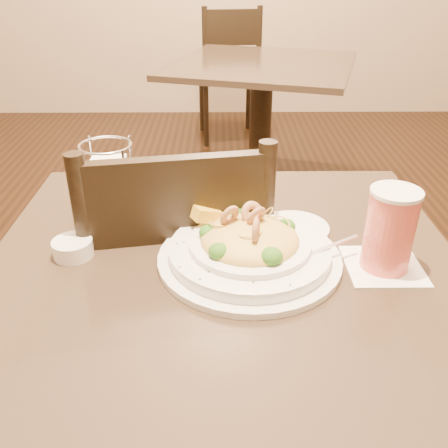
{
  "coord_description": "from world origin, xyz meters",
  "views": [
    {
      "loc": [
        -0.01,
        -0.77,
        1.25
      ],
      "look_at": [
        0.0,
        0.02,
        0.81
      ],
      "focal_mm": 40.0,
      "sensor_mm": 36.0,
      "label": 1
    }
  ],
  "objects_px": {
    "bread_basket": "(148,201)",
    "drink_glass": "(390,231)",
    "dining_chair_near": "(177,294)",
    "butter_ramekin": "(73,248)",
    "pasta_bowl": "(249,247)",
    "dining_chair_far": "(229,71)",
    "background_table": "(261,106)",
    "side_plate": "(294,228)",
    "main_table": "(224,360)",
    "napkin_caddy": "(110,188)"
  },
  "relations": [
    {
      "from": "bread_basket",
      "to": "drink_glass",
      "type": "bearing_deg",
      "value": -26.74
    },
    {
      "from": "dining_chair_near",
      "to": "butter_ramekin",
      "type": "bearing_deg",
      "value": 37.49
    },
    {
      "from": "pasta_bowl",
      "to": "butter_ramekin",
      "type": "xyz_separation_m",
      "value": [
        -0.34,
        0.02,
        -0.01
      ]
    },
    {
      "from": "butter_ramekin",
      "to": "dining_chair_far",
      "type": "bearing_deg",
      "value": 82.7
    },
    {
      "from": "background_table",
      "to": "butter_ramekin",
      "type": "relative_size",
      "value": 14.76
    },
    {
      "from": "dining_chair_near",
      "to": "drink_glass",
      "type": "distance_m",
      "value": 0.57
    },
    {
      "from": "side_plate",
      "to": "drink_glass",
      "type": "bearing_deg",
      "value": -43.71
    },
    {
      "from": "pasta_bowl",
      "to": "butter_ramekin",
      "type": "height_order",
      "value": "pasta_bowl"
    },
    {
      "from": "dining_chair_near",
      "to": "pasta_bowl",
      "type": "height_order",
      "value": "dining_chair_near"
    },
    {
      "from": "main_table",
      "to": "butter_ramekin",
      "type": "xyz_separation_m",
      "value": [
        -0.29,
        0.04,
        0.25
      ]
    },
    {
      "from": "dining_chair_far",
      "to": "pasta_bowl",
      "type": "height_order",
      "value": "dining_chair_far"
    },
    {
      "from": "main_table",
      "to": "pasta_bowl",
      "type": "relative_size",
      "value": 2.39
    },
    {
      "from": "bread_basket",
      "to": "background_table",
      "type": "bearing_deg",
      "value": 76.88
    },
    {
      "from": "drink_glass",
      "to": "napkin_caddy",
      "type": "bearing_deg",
      "value": 160.17
    },
    {
      "from": "pasta_bowl",
      "to": "napkin_caddy",
      "type": "relative_size",
      "value": 2.16
    },
    {
      "from": "drink_glass",
      "to": "side_plate",
      "type": "distance_m",
      "value": 0.21
    },
    {
      "from": "background_table",
      "to": "bread_basket",
      "type": "bearing_deg",
      "value": -103.12
    },
    {
      "from": "dining_chair_near",
      "to": "butter_ramekin",
      "type": "relative_size",
      "value": 12.21
    },
    {
      "from": "background_table",
      "to": "dining_chair_near",
      "type": "xyz_separation_m",
      "value": [
        -0.33,
        -1.66,
        -0.0
      ]
    },
    {
      "from": "dining_chair_far",
      "to": "dining_chair_near",
      "type": "bearing_deg",
      "value": 79.52
    },
    {
      "from": "napkin_caddy",
      "to": "side_plate",
      "type": "distance_m",
      "value": 0.4
    },
    {
      "from": "dining_chair_far",
      "to": "butter_ramekin",
      "type": "height_order",
      "value": "dining_chair_far"
    },
    {
      "from": "side_plate",
      "to": "dining_chair_far",
      "type": "bearing_deg",
      "value": 91.78
    },
    {
      "from": "background_table",
      "to": "bread_basket",
      "type": "relative_size",
      "value": 4.73
    },
    {
      "from": "background_table",
      "to": "side_plate",
      "type": "distance_m",
      "value": 1.77
    },
    {
      "from": "napkin_caddy",
      "to": "side_plate",
      "type": "height_order",
      "value": "napkin_caddy"
    },
    {
      "from": "background_table",
      "to": "drink_glass",
      "type": "distance_m",
      "value": 1.92
    },
    {
      "from": "background_table",
      "to": "side_plate",
      "type": "relative_size",
      "value": 7.78
    },
    {
      "from": "main_table",
      "to": "drink_glass",
      "type": "height_order",
      "value": "drink_glass"
    },
    {
      "from": "bread_basket",
      "to": "side_plate",
      "type": "bearing_deg",
      "value": -16.45
    },
    {
      "from": "main_table",
      "to": "drink_glass",
      "type": "bearing_deg",
      "value": -0.48
    },
    {
      "from": "dining_chair_far",
      "to": "butter_ramekin",
      "type": "relative_size",
      "value": 12.21
    },
    {
      "from": "pasta_bowl",
      "to": "napkin_caddy",
      "type": "distance_m",
      "value": 0.34
    },
    {
      "from": "bread_basket",
      "to": "napkin_caddy",
      "type": "relative_size",
      "value": 1.37
    },
    {
      "from": "background_table",
      "to": "butter_ramekin",
      "type": "height_order",
      "value": "butter_ramekin"
    },
    {
      "from": "dining_chair_far",
      "to": "background_table",
      "type": "bearing_deg",
      "value": 92.95
    },
    {
      "from": "drink_glass",
      "to": "main_table",
      "type": "bearing_deg",
      "value": 179.52
    },
    {
      "from": "dining_chair_far",
      "to": "side_plate",
      "type": "bearing_deg",
      "value": 85.28
    },
    {
      "from": "pasta_bowl",
      "to": "bread_basket",
      "type": "xyz_separation_m",
      "value": [
        -0.22,
        0.21,
        -0.01
      ]
    },
    {
      "from": "background_table",
      "to": "dining_chair_near",
      "type": "distance_m",
      "value": 1.69
    },
    {
      "from": "dining_chair_near",
      "to": "dining_chair_far",
      "type": "relative_size",
      "value": 1.0
    },
    {
      "from": "background_table",
      "to": "bread_basket",
      "type": "height_order",
      "value": "bread_basket"
    },
    {
      "from": "main_table",
      "to": "dining_chair_far",
      "type": "xyz_separation_m",
      "value": [
        0.07,
        2.81,
        -0.0
      ]
    },
    {
      "from": "side_plate",
      "to": "background_table",
      "type": "bearing_deg",
      "value": 87.73
    },
    {
      "from": "main_table",
      "to": "butter_ramekin",
      "type": "bearing_deg",
      "value": 171.65
    },
    {
      "from": "napkin_caddy",
      "to": "butter_ramekin",
      "type": "distance_m",
      "value": 0.17
    },
    {
      "from": "butter_ramekin",
      "to": "dining_chair_near",
      "type": "bearing_deg",
      "value": 47.19
    },
    {
      "from": "dining_chair_near",
      "to": "side_plate",
      "type": "relative_size",
      "value": 6.43
    },
    {
      "from": "background_table",
      "to": "drink_glass",
      "type": "bearing_deg",
      "value": -87.68
    },
    {
      "from": "dining_chair_far",
      "to": "main_table",
      "type": "bearing_deg",
      "value": 82.16
    }
  ]
}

